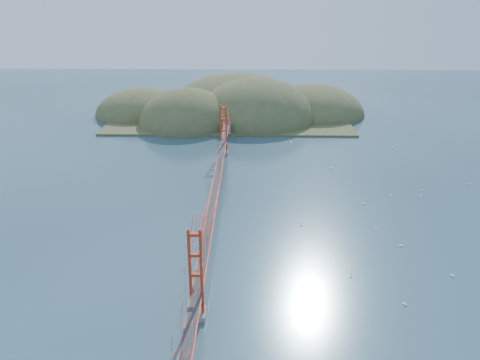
{
  "coord_description": "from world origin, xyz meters",
  "views": [
    {
      "loc": [
        5.96,
        -75.3,
        35.87
      ],
      "look_at": [
        4.43,
        0.0,
        5.42
      ],
      "focal_mm": 35.0,
      "sensor_mm": 36.0,
      "label": 1
    }
  ],
  "objects_px": {
    "sailboat_1": "(301,225)",
    "sailboat_2": "(376,228)",
    "sailboat_0": "(351,275)",
    "bridge": "(214,171)"
  },
  "relations": [
    {
      "from": "bridge",
      "to": "sailboat_1",
      "type": "relative_size",
      "value": 140.0
    },
    {
      "from": "sailboat_2",
      "to": "sailboat_1",
      "type": "distance_m",
      "value": 12.16
    },
    {
      "from": "sailboat_2",
      "to": "sailboat_1",
      "type": "height_order",
      "value": "sailboat_1"
    },
    {
      "from": "sailboat_0",
      "to": "sailboat_2",
      "type": "distance_m",
      "value": 15.49
    },
    {
      "from": "sailboat_0",
      "to": "sailboat_2",
      "type": "xyz_separation_m",
      "value": [
        6.86,
        13.88,
        0.01
      ]
    },
    {
      "from": "sailboat_1",
      "to": "sailboat_2",
      "type": "bearing_deg",
      "value": -3.97
    },
    {
      "from": "bridge",
      "to": "sailboat_0",
      "type": "relative_size",
      "value": 169.76
    },
    {
      "from": "sailboat_0",
      "to": "sailboat_2",
      "type": "height_order",
      "value": "sailboat_2"
    },
    {
      "from": "bridge",
      "to": "sailboat_2",
      "type": "distance_m",
      "value": 28.64
    },
    {
      "from": "sailboat_2",
      "to": "bridge",
      "type": "bearing_deg",
      "value": 164.52
    }
  ]
}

